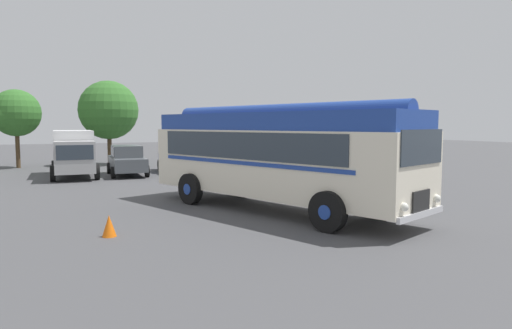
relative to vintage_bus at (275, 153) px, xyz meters
The scene contains 9 objects.
ground_plane 1.94m from the vintage_bus, ahead, with size 120.00×120.00×0.00m, color #474749.
vintage_bus is the anchor object (origin of this frame).
car_near_left 13.09m from the vintage_bus, 102.27° to the left, with size 2.09×4.27×1.66m.
car_mid_left 13.54m from the vintage_bus, 88.78° to the left, with size 2.20×4.32×1.66m.
car_mid_right 13.60m from the vintage_bus, 76.46° to the left, with size 2.36×4.39×1.66m.
box_van 14.51m from the vintage_bus, 112.27° to the left, with size 2.45×5.82×2.50m.
tree_left_of_centre 21.92m from the vintage_bus, 113.37° to the left, with size 3.05×3.05×5.11m.
tree_centre 20.44m from the vintage_bus, 98.04° to the left, with size 4.09×4.09×5.89m.
traffic_cone 5.86m from the vintage_bus, 165.22° to the right, with size 0.36×0.36×0.55m, color orange.
Camera 1 is at (-7.21, -13.23, 2.83)m, focal length 32.00 mm.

